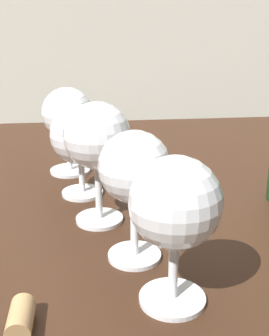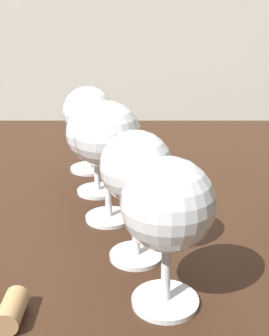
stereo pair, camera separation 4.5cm
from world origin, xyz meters
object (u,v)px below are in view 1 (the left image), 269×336
wine_glass_empty (67,116)px  cork (21,319)px  wine_glass_merlot (97,138)px  wine_glass_rose (134,171)px  wine_glass_port (175,206)px  wine_glass_chardonnay (80,136)px

wine_glass_empty → cork: size_ratio=3.42×
wine_glass_merlot → cork: bearing=-110.2°
wine_glass_rose → wine_glass_merlot: size_ratio=0.92×
cork → wine_glass_port: bearing=10.2°
wine_glass_merlot → cork: 0.24m
wine_glass_merlot → wine_glass_port: bearing=-70.5°
wine_glass_rose → wine_glass_empty: (-0.08, 0.29, -0.00)m
wine_glass_port → cork: (-0.14, -0.02, -0.09)m
wine_glass_rose → wine_glass_merlot: (-0.04, 0.09, 0.01)m
wine_glass_merlot → wine_glass_empty: bearing=102.6°
wine_glass_port → wine_glass_empty: 0.38m
wine_glass_rose → wine_glass_merlot: 0.10m
wine_glass_merlot → wine_glass_empty: size_ratio=1.09×
wine_glass_empty → wine_glass_port: bearing=-74.0°
wine_glass_merlot → cork: size_ratio=3.72×
wine_glass_chardonnay → cork: bearing=-100.0°
cork → wine_glass_rose: bearing=44.0°
wine_glass_merlot → wine_glass_empty: (-0.04, 0.19, -0.01)m
wine_glass_merlot → cork: (-0.07, -0.20, -0.10)m
wine_glass_port → cork: wine_glass_port is taller
wine_glass_port → cork: bearing=-169.8°
wine_glass_rose → wine_glass_chardonnay: (-0.06, 0.19, -0.01)m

